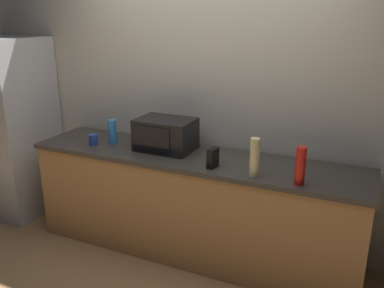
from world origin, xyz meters
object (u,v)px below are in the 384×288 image
object	(u,v)px
cordless_phone	(213,158)
bottle_hot_sauce	(300,166)
microwave	(166,134)
bottle_spray_cleaner	(112,132)
mug_blue	(93,140)
refrigerator	(11,127)
bottle_vinegar	(255,157)

from	to	relation	value
cordless_phone	bottle_hot_sauce	distance (m)	0.66
microwave	bottle_hot_sauce	size ratio (longest dim) A/B	1.78
bottle_hot_sauce	bottle_spray_cleaner	bearing A→B (deg)	172.58
cordless_phone	mug_blue	bearing A→B (deg)	-174.87
cordless_phone	bottle_hot_sauce	bearing A→B (deg)	4.06
microwave	bottle_spray_cleaner	distance (m)	0.51
microwave	refrigerator	bearing A→B (deg)	-178.45
bottle_hot_sauce	bottle_spray_cleaner	xyz separation A→B (m)	(-1.69, 0.22, -0.03)
bottle_hot_sauce	mug_blue	size ratio (longest dim) A/B	2.79
cordless_phone	bottle_spray_cleaner	xyz separation A→B (m)	(-1.03, 0.17, 0.03)
refrigerator	bottle_hot_sauce	size ratio (longest dim) A/B	6.67
microwave	bottle_hot_sauce	bearing A→B (deg)	-12.97
refrigerator	bottle_hot_sauce	bearing A→B (deg)	-4.32
microwave	mug_blue	xyz separation A→B (m)	(-0.65, -0.16, -0.09)
refrigerator	bottle_vinegar	world-z (taller)	refrigerator
bottle_spray_cleaner	mug_blue	world-z (taller)	bottle_spray_cleaner
cordless_phone	bottle_vinegar	bearing A→B (deg)	1.68
refrigerator	cordless_phone	world-z (taller)	refrigerator
bottle_hot_sauce	bottle_vinegar	bearing A→B (deg)	178.16
bottle_hot_sauce	bottle_spray_cleaner	world-z (taller)	bottle_hot_sauce
mug_blue	bottle_hot_sauce	bearing A→B (deg)	-3.64
cordless_phone	mug_blue	distance (m)	1.17
refrigerator	bottle_vinegar	bearing A→B (deg)	-4.63
microwave	bottle_vinegar	distance (m)	0.90
bottle_vinegar	microwave	bearing A→B (deg)	163.05
refrigerator	microwave	xyz separation A→B (m)	(1.78, 0.05, 0.13)
refrigerator	mug_blue	bearing A→B (deg)	-5.42
microwave	bottle_vinegar	size ratio (longest dim) A/B	1.68
refrigerator	mug_blue	size ratio (longest dim) A/B	18.62
cordless_phone	bottle_vinegar	size ratio (longest dim) A/B	0.53
bottle_spray_cleaner	mug_blue	size ratio (longest dim) A/B	2.27
cordless_phone	bottle_vinegar	distance (m)	0.34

